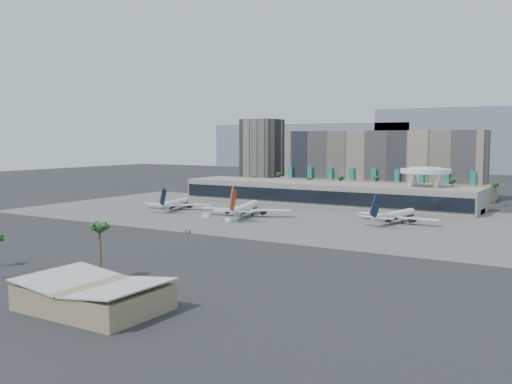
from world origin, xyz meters
The scene contains 16 objects.
ground centered at (0.00, 0.00, 0.00)m, with size 900.00×900.00×0.00m, color #232326.
apron_pad centered at (0.00, 55.00, 0.03)m, with size 260.00×130.00×0.06m, color #5B5B59.
mountain_ridge centered at (27.88, 470.00, 29.89)m, with size 680.00×60.00×70.00m.
hotel centered at (10.00, 174.41, 16.81)m, with size 140.00×30.00×42.00m.
office_tower centered at (-95.00, 200.00, 22.94)m, with size 30.00×30.00×52.00m.
terminal centered at (0.00, 109.84, 6.52)m, with size 170.00×32.50×14.50m.
saucer_structure centered at (55.00, 116.00, 18.45)m, with size 26.00×26.00×21.89m.
palm_row centered at (7.00, 145.00, 10.50)m, with size 157.80×2.80×13.10m.
hangar_right centered at (42.00, -100.00, 2.95)m, with size 30.55×20.60×6.89m.
airliner_left centered at (-54.85, 45.21, 3.33)m, with size 35.85×37.14×13.19m.
airliner_centre centered at (-9.71, 41.58, 3.98)m, with size 42.90×44.46×15.76m.
airliner_right centered at (57.69, 58.02, 3.47)m, with size 37.96×39.44×13.75m.
service_vehicle_a centered at (-23.15, 29.35, 0.98)m, with size 4.00×1.96×1.96m, color silver.
service_vehicle_b centered at (-6.48, 23.10, 0.86)m, with size 3.34×1.91×1.72m, color white.
taxiway_sign centered at (-3.42, -10.09, 0.48)m, with size 2.12×0.86×0.96m.
near_palm_b centered at (22.47, -79.61, 12.05)m, with size 6.00×6.00×14.95m.
Camera 1 is at (134.58, -184.12, 36.75)m, focal length 40.00 mm.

